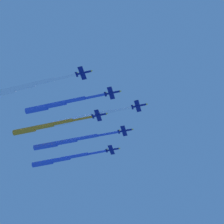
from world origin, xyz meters
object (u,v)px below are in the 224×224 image
jet_starboard_inner (55,105)px  jet_port_mid (43,127)px  jet_lead (82,118)px  jet_starboard_mid (60,160)px  jet_port_outer (23,87)px  jet_port_inner (65,142)px

jet_starboard_inner → jet_port_mid: (-7.51, 19.56, 1.20)m
jet_lead → jet_port_mid: size_ratio=0.98×
jet_starboard_mid → jet_port_outer: size_ratio=1.02×
jet_port_mid → jet_starboard_inner: bearing=-69.0°
jet_lead → jet_starboard_inner: 18.99m
jet_port_inner → jet_port_outer: bearing=-123.4°
jet_port_mid → jet_starboard_mid: size_ratio=0.99×
jet_starboard_inner → jet_port_mid: 20.99m
jet_port_inner → jet_port_mid: 17.47m
jet_port_inner → jet_starboard_inner: (-6.60, -29.76, 0.21)m
jet_starboard_mid → jet_port_outer: jet_port_outer is taller
jet_port_inner → jet_port_mid: bearing=-144.1°
jet_lead → jet_port_mid: 25.04m
jet_port_mid → jet_port_outer: size_ratio=1.01×
jet_port_outer → jet_lead: bearing=28.5°
jet_starboard_mid → jet_port_inner: bearing=-80.9°
jet_lead → jet_starboard_mid: 39.51m
jet_lead → jet_port_outer: jet_port_outer is taller
jet_starboard_mid → jet_starboard_inner: bearing=-94.4°
jet_lead → jet_port_mid: jet_lead is taller
jet_starboard_inner → jet_starboard_mid: size_ratio=0.94×
jet_starboard_inner → jet_port_outer: (-18.47, -8.23, 2.90)m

